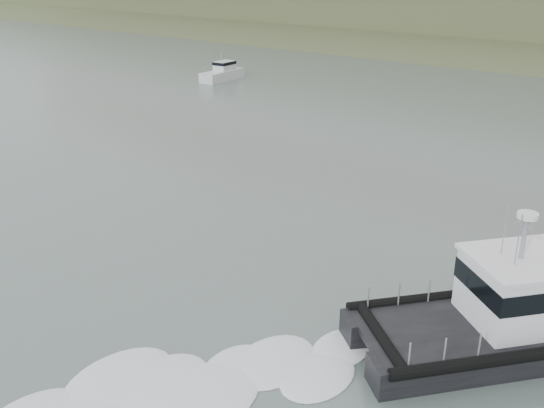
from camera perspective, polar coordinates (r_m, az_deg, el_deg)
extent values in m
plane|color=slate|center=(26.70, -10.56, -10.86)|extent=(400.00, 400.00, 0.00)
cube|color=black|center=(27.35, 19.22, -9.83)|extent=(8.73, 10.39, 1.33)
cube|color=black|center=(25.30, 22.68, -13.14)|extent=(8.73, 10.39, 1.33)
cube|color=black|center=(25.75, 19.98, -10.65)|extent=(10.03, 10.96, 0.28)
cube|color=white|center=(25.64, 22.50, -7.55)|extent=(5.08, 5.18, 2.54)
cube|color=black|center=(25.43, 22.65, -6.65)|extent=(5.17, 5.28, 0.83)
cube|color=white|center=(25.04, 22.95, -4.83)|extent=(5.39, 5.49, 0.18)
cylinder|color=gray|center=(24.48, 22.61, -3.02)|extent=(0.18, 0.18, 1.99)
cylinder|color=white|center=(24.13, 22.93, -0.99)|extent=(0.77, 0.77, 0.20)
cube|color=silver|center=(80.14, -4.72, 11.93)|extent=(2.88, 6.90, 1.34)
cube|color=silver|center=(80.40, -4.50, 12.78)|extent=(2.04, 2.85, 1.34)
cube|color=black|center=(80.33, -4.51, 13.09)|extent=(2.10, 2.91, 0.39)
cylinder|color=gray|center=(79.78, -4.78, 13.59)|extent=(0.09, 0.09, 1.34)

